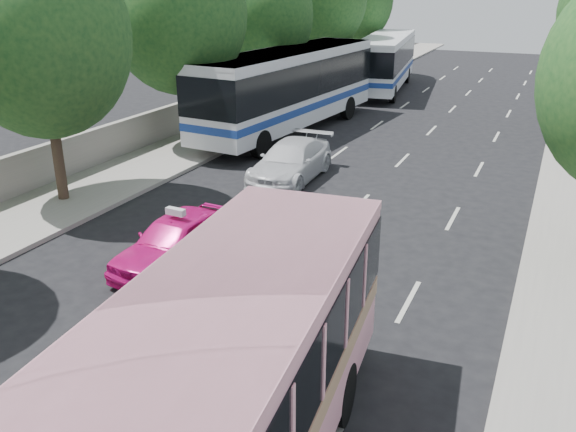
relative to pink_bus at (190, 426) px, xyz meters
The scene contains 12 objects.
ground 5.57m from the pink_bus, 129.00° to the left, with size 120.00×120.00×0.00m, color black.
sidewalk_left 26.80m from the pink_bus, 116.07° to the left, with size 4.00×90.00×0.15m, color #9E998E.
low_wall 27.59m from the pink_bus, 119.43° to the left, with size 0.30×90.00×1.50m, color #9E998E.
tree_left_b 15.76m from the pink_bus, 139.55° to the left, with size 5.70×5.70×8.88m.
tree_left_c 21.88m from the pink_bus, 123.47° to the left, with size 6.00×6.00×9.35m.
tree_left_d 28.70m from the pink_bus, 114.39° to the left, with size 5.52×5.52×8.60m.
pink_bus is the anchor object (origin of this frame).
pink_taxi 9.18m from the pink_bus, 125.29° to the left, with size 1.75×4.34×1.48m, color #E71487.
white_pickup 16.59m from the pink_bus, 109.56° to the left, with size 2.07×5.09×1.48m, color silver.
tour_coach_front 24.31m from the pink_bus, 111.18° to the left, with size 4.21×13.80×4.07m.
tour_coach_rear 37.29m from the pink_bus, 101.98° to the left, with size 4.28×12.48×3.66m.
taxi_roof_sign 9.09m from the pink_bus, 125.29° to the left, with size 0.55×0.18×0.18m, color silver.
Camera 1 is at (6.85, -9.06, 7.33)m, focal length 38.00 mm.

